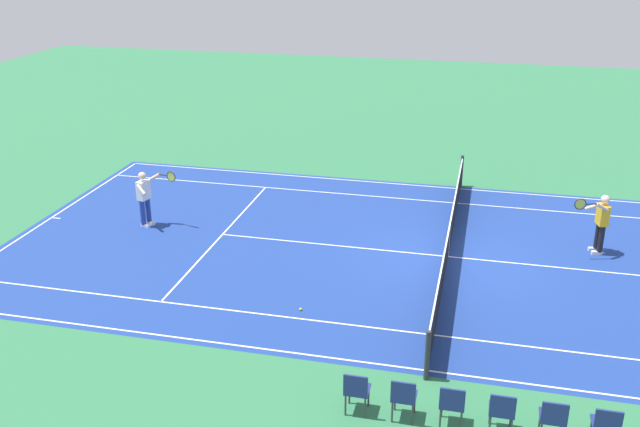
{
  "coord_description": "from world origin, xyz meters",
  "views": [
    {
      "loc": [
        -0.79,
        18.0,
        8.32
      ],
      "look_at": [
        3.53,
        -0.04,
        0.9
      ],
      "focal_mm": 40.91,
      "sensor_mm": 36.0,
      "label": 1
    }
  ],
  "objects": [
    {
      "name": "spectator_chair_5",
      "position": [
        0.28,
        7.16,
        0.52
      ],
      "size": [
        0.44,
        0.44,
        0.88
      ],
      "color": "#38383D",
      "rests_on": "ground_plane"
    },
    {
      "name": "tennis_player_near",
      "position": [
        8.79,
        -0.14,
        0.93
      ],
      "size": [
        1.16,
        0.75,
        1.7
      ],
      "color": "navy",
      "rests_on": "ground_plane"
    },
    {
      "name": "spectator_chair_6",
      "position": [
        1.13,
        7.16,
        0.52
      ],
      "size": [
        0.44,
        0.44,
        0.88
      ],
      "color": "#38383D",
      "rests_on": "ground_plane"
    },
    {
      "name": "tennis_ball",
      "position": [
        3.09,
        3.74,
        0.03
      ],
      "size": [
        0.07,
        0.07,
        0.07
      ],
      "primitive_type": "sphere",
      "color": "#CCE01E",
      "rests_on": "ground_plane"
    },
    {
      "name": "spectator_chair_2",
      "position": [
        -2.27,
        7.16,
        0.52
      ],
      "size": [
        0.44,
        0.44,
        0.88
      ],
      "color": "#38383D",
      "rests_on": "ground_plane"
    },
    {
      "name": "court_slab",
      "position": [
        0.0,
        0.0,
        0.0
      ],
      "size": [
        24.2,
        11.4,
        0.0
      ],
      "primitive_type": "cube",
      "color": "navy",
      "rests_on": "ground_plane"
    },
    {
      "name": "tennis_player_far",
      "position": [
        -3.89,
        -1.2,
        0.93
      ],
      "size": [
        0.99,
        0.86,
        1.7
      ],
      "color": "black",
      "rests_on": "ground_plane"
    },
    {
      "name": "spectator_chair_3",
      "position": [
        -1.42,
        7.16,
        0.52
      ],
      "size": [
        0.44,
        0.44,
        0.88
      ],
      "color": "#38383D",
      "rests_on": "ground_plane"
    },
    {
      "name": "spectator_chair_4",
      "position": [
        -0.57,
        7.16,
        0.52
      ],
      "size": [
        0.44,
        0.44,
        0.88
      ],
      "color": "#38383D",
      "rests_on": "ground_plane"
    },
    {
      "name": "court_line_markings",
      "position": [
        0.0,
        0.0,
        0.0
      ],
      "size": [
        23.85,
        11.05,
        0.01
      ],
      "color": "white",
      "rests_on": "ground_plane"
    },
    {
      "name": "tennis_net",
      "position": [
        0.0,
        0.0,
        0.49
      ],
      "size": [
        0.1,
        11.7,
        1.08
      ],
      "color": "#2D2D33",
      "rests_on": "ground_plane"
    },
    {
      "name": "ground_plane",
      "position": [
        0.0,
        0.0,
        0.0
      ],
      "size": [
        60.0,
        60.0,
        0.0
      ],
      "primitive_type": "plane",
      "color": "#2D7247"
    },
    {
      "name": "spectator_chair_1",
      "position": [
        -3.12,
        7.16,
        0.52
      ],
      "size": [
        0.44,
        0.44,
        0.88
      ],
      "color": "#38383D",
      "rests_on": "ground_plane"
    }
  ]
}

